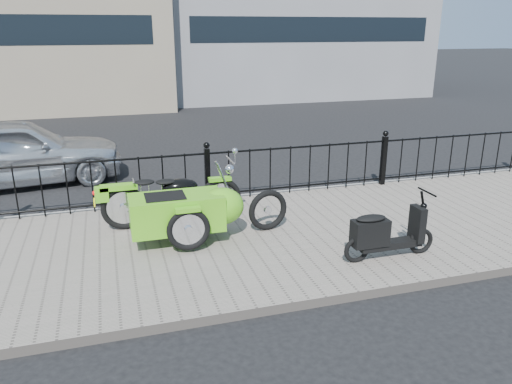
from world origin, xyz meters
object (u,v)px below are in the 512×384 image
object	(u,v)px
scooter	(384,234)
sedan_car	(17,152)
motorcycle_sidecar	(188,207)
spare_tire	(268,210)

from	to	relation	value
scooter	sedan_car	xyz separation A→B (m)	(-5.18, 5.44, 0.22)
motorcycle_sidecar	sedan_car	xyz separation A→B (m)	(-2.80, 4.00, 0.10)
motorcycle_sidecar	spare_tire	xyz separation A→B (m)	(1.21, -0.05, -0.16)
spare_tire	motorcycle_sidecar	bearing A→B (deg)	177.84
scooter	spare_tire	bearing A→B (deg)	129.79
motorcycle_sidecar	spare_tire	world-z (taller)	motorcycle_sidecar
spare_tire	sedan_car	size ratio (longest dim) A/B	0.16
motorcycle_sidecar	spare_tire	size ratio (longest dim) A/B	3.57
motorcycle_sidecar	sedan_car	bearing A→B (deg)	125.04
sedan_car	motorcycle_sidecar	bearing A→B (deg)	-153.11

